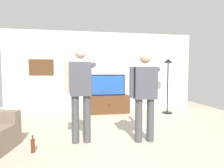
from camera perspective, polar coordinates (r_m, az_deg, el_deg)
ground_plane at (r=3.42m, az=2.69°, el=-19.27°), size 8.40×8.40×0.00m
back_wall at (r=6.06m, az=-3.06°, el=3.94°), size 6.40×0.10×2.70m
tv_stand at (r=5.83m, az=-1.28°, el=-6.58°), size 1.36×0.56×0.57m
television at (r=5.79m, az=-1.35°, el=-0.35°), size 1.13×0.07×0.69m
wall_clock at (r=6.06m, az=-1.69°, el=10.91°), size 0.29×0.03×0.29m
framed_picture at (r=6.12m, az=-22.06°, el=5.10°), size 0.76×0.04×0.51m
floor_lamp at (r=5.94m, az=17.79°, el=3.03°), size 0.32×0.32×1.78m
person_standing_nearer_lamp at (r=3.34m, az=-10.13°, el=-1.69°), size 0.57×0.78×1.80m
person_standing_nearer_couch at (r=3.41m, az=10.62°, el=-2.39°), size 0.61×0.78×1.72m
beverage_bottle at (r=3.36m, az=-24.44°, el=-17.82°), size 0.07×0.07×0.30m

